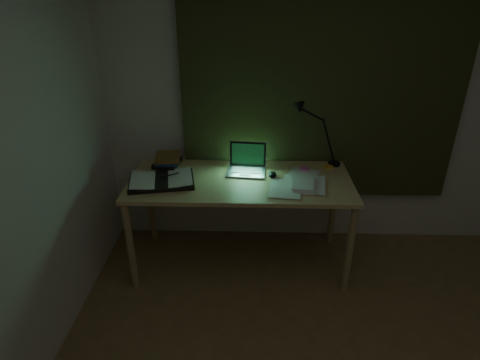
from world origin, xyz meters
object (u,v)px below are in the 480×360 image
at_px(desk, 240,223).
at_px(book_stack, 168,161).
at_px(laptop, 246,160).
at_px(loose_papers, 295,183).
at_px(open_textbook, 162,180).
at_px(desk_lamp, 337,134).

height_order(desk, book_stack, book_stack).
distance_m(laptop, loose_papers, 0.42).
relative_size(laptop, open_textbook, 0.71).
height_order(laptop, open_textbook, laptop).
height_order(laptop, loose_papers, laptop).
xyz_separation_m(desk, laptop, (0.04, 0.12, 0.49)).
distance_m(desk, book_stack, 0.76).
distance_m(open_textbook, book_stack, 0.26).
xyz_separation_m(loose_papers, desk_lamp, (0.35, 0.36, 0.26)).
bearing_deg(desk, laptop, 70.37).
bearing_deg(book_stack, desk, -18.37).
bearing_deg(desk_lamp, book_stack, -165.53).
height_order(desk, open_textbook, open_textbook).
xyz_separation_m(desk, loose_papers, (0.41, -0.06, 0.39)).
bearing_deg(loose_papers, laptop, 153.98).
bearing_deg(open_textbook, book_stack, 78.84).
distance_m(open_textbook, loose_papers, 0.99).
height_order(desk, laptop, laptop).
relative_size(laptop, loose_papers, 0.88).
xyz_separation_m(desk, desk_lamp, (0.75, 0.29, 0.65)).
xyz_separation_m(open_textbook, loose_papers, (0.99, 0.00, -0.01)).
relative_size(laptop, book_stack, 1.51).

